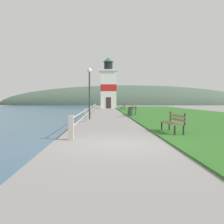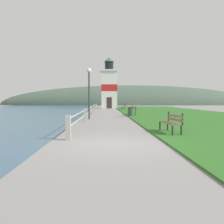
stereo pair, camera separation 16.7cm
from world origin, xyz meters
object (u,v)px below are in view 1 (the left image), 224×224
at_px(park_bench_near, 174,122).
at_px(lamp_post, 89,84).
at_px(trash_bin, 131,112).
at_px(park_bench_far, 123,106).
at_px(park_bench_midway, 132,110).
at_px(lighthouse, 108,87).

distance_m(park_bench_near, lamp_post, 9.79).
relative_size(park_bench_near, trash_bin, 2.08).
distance_m(park_bench_far, trash_bin, 15.74).
relative_size(park_bench_midway, trash_bin, 2.40).
relative_size(lighthouse, lamp_post, 2.35).
xyz_separation_m(park_bench_midway, trash_bin, (-0.39, -2.13, -0.12)).
bearing_deg(lamp_post, park_bench_midway, 51.41).
bearing_deg(trash_bin, park_bench_midway, 79.71).
bearing_deg(lamp_post, trash_bin, 38.27).
xyz_separation_m(park_bench_midway, lamp_post, (-3.94, -4.94, 2.20)).
relative_size(park_bench_far, lighthouse, 0.21).
bearing_deg(park_bench_far, lamp_post, 75.90).
height_order(park_bench_midway, lighthouse, lighthouse).
height_order(park_bench_near, lamp_post, lamp_post).
distance_m(park_bench_near, park_bench_far, 27.12).
height_order(lighthouse, lamp_post, lighthouse).
bearing_deg(lamp_post, park_bench_near, -64.17).
relative_size(park_bench_near, lamp_post, 0.44).
bearing_deg(park_bench_far, park_bench_midway, 87.67).
distance_m(park_bench_midway, trash_bin, 2.17).
bearing_deg(park_bench_midway, park_bench_near, 86.76).
xyz_separation_m(park_bench_near, trash_bin, (-0.60, 11.38, -0.11)).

